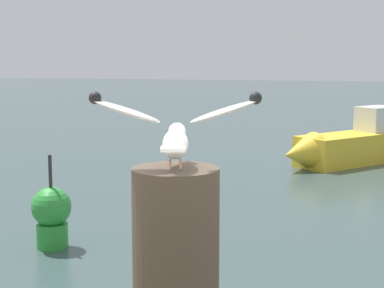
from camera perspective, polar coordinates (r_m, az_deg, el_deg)
mooring_post at (r=2.33m, az=-1.45°, el=-11.95°), size 0.31×0.31×0.80m
seagull at (r=2.20m, az=-1.50°, el=1.16°), size 0.58×0.39×0.27m
boat_yellow at (r=16.32m, az=14.38°, el=-0.11°), size 3.93×4.25×1.43m
channel_buoy at (r=9.19m, az=-12.45°, el=-6.20°), size 0.56×0.56×1.33m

